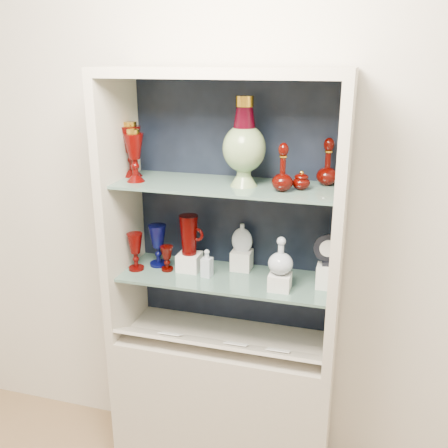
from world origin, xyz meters
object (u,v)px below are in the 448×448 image
(ruby_decanter_b, at_px, (328,160))
(ruby_goblet_tall, at_px, (135,252))
(lidded_bowl, at_px, (301,180))
(ruby_goblet_small, at_px, (167,258))
(ruby_decanter_a, at_px, (283,164))
(clear_round_decanter, at_px, (281,257))
(cameo_medallion, at_px, (328,249))
(enamel_urn, at_px, (244,142))
(clear_square_bottle, at_px, (207,263))
(pedestal_lamp_right, at_px, (135,156))
(cobalt_goblet, at_px, (158,245))
(flat_flask, at_px, (242,237))
(pedestal_lamp_left, at_px, (131,149))
(ruby_pitcher, at_px, (189,235))

(ruby_decanter_b, xyz_separation_m, ruby_goblet_tall, (-0.82, -0.14, -0.44))
(lidded_bowl, relative_size, ruby_goblet_small, 0.69)
(ruby_decanter_a, distance_m, clear_round_decanter, 0.38)
(ruby_decanter_b, distance_m, cameo_medallion, 0.37)
(enamel_urn, bearing_deg, clear_round_decanter, -19.62)
(ruby_decanter_b, bearing_deg, ruby_goblet_tall, -170.46)
(ruby_decanter_a, height_order, clear_round_decanter, ruby_decanter_a)
(cameo_medallion, bearing_deg, enamel_urn, 171.28)
(lidded_bowl, relative_size, ruby_goblet_tall, 0.46)
(lidded_bowl, bearing_deg, clear_square_bottle, -176.86)
(ruby_goblet_tall, bearing_deg, clear_round_decanter, -2.31)
(enamel_urn, xyz_separation_m, ruby_goblet_small, (-0.35, -0.01, -0.54))
(pedestal_lamp_right, xyz_separation_m, enamel_urn, (0.46, 0.05, 0.07))
(cobalt_goblet, relative_size, ruby_goblet_small, 1.70)
(enamel_urn, relative_size, cameo_medallion, 2.55)
(ruby_decanter_a, bearing_deg, ruby_goblet_small, 175.70)
(enamel_urn, relative_size, ruby_decanter_b, 1.73)
(cobalt_goblet, height_order, ruby_goblet_small, cobalt_goblet)
(ruby_decanter_b, bearing_deg, clear_square_bottle, -165.67)
(flat_flask, bearing_deg, pedestal_lamp_left, -175.90)
(pedestal_lamp_left, height_order, cameo_medallion, pedestal_lamp_left)
(clear_round_decanter, bearing_deg, cameo_medallion, 21.88)
(cobalt_goblet, bearing_deg, pedestal_lamp_right, -118.90)
(ruby_decanter_b, distance_m, cobalt_goblet, 0.86)
(pedestal_lamp_left, relative_size, ruby_decanter_a, 1.12)
(pedestal_lamp_left, xyz_separation_m, flat_flask, (0.49, 0.06, -0.38))
(ruby_decanter_b, relative_size, clear_round_decanter, 1.35)
(pedestal_lamp_left, height_order, clear_square_bottle, pedestal_lamp_left)
(ruby_decanter_a, distance_m, ruby_pitcher, 0.56)
(enamel_urn, distance_m, ruby_pitcher, 0.50)
(enamel_urn, xyz_separation_m, cobalt_goblet, (-0.41, 0.04, -0.50))
(ruby_decanter_a, xyz_separation_m, ruby_goblet_small, (-0.52, 0.04, -0.47))
(enamel_urn, xyz_separation_m, cameo_medallion, (0.36, 0.01, -0.43))
(pedestal_lamp_left, xyz_separation_m, ruby_decanter_a, (0.69, -0.09, -0.01))
(ruby_decanter_a, relative_size, flat_flask, 1.63)
(pedestal_lamp_left, relative_size, clear_square_bottle, 1.89)
(ruby_decanter_a, xyz_separation_m, cobalt_goblet, (-0.58, 0.08, -0.43))
(ruby_pitcher, bearing_deg, clear_round_decanter, -0.24)
(clear_square_bottle, bearing_deg, enamel_urn, 7.84)
(ruby_goblet_small, bearing_deg, enamel_urn, 1.16)
(ruby_pitcher, bearing_deg, cameo_medallion, 9.96)
(ruby_goblet_tall, height_order, cameo_medallion, cameo_medallion)
(lidded_bowl, distance_m, cobalt_goblet, 0.74)
(clear_round_decanter, xyz_separation_m, cameo_medallion, (0.18, 0.07, 0.02))
(pedestal_lamp_left, distance_m, flat_flask, 0.63)
(ruby_goblet_small, height_order, flat_flask, flat_flask)
(ruby_decanter_b, bearing_deg, pedestal_lamp_right, -169.01)
(cameo_medallion, bearing_deg, ruby_goblet_tall, 172.63)
(enamel_urn, height_order, lidded_bowl, enamel_urn)
(pedestal_lamp_right, distance_m, lidded_bowl, 0.70)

